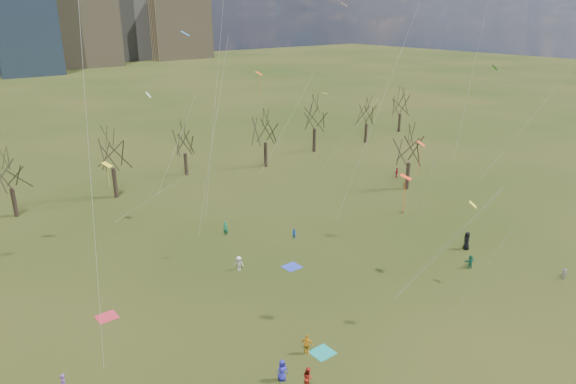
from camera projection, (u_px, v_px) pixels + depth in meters
ground at (377, 308)px, 43.19m from camera, size 500.00×500.00×0.00m
bare_tree_row at (170, 149)px, 68.49m from camera, size 113.04×29.80×9.50m
blanket_teal at (322, 353)px, 37.51m from camera, size 1.60×1.50×0.03m
blanket_navy at (292, 267)px, 49.99m from camera, size 1.60×1.50×0.03m
blanket_crimson at (107, 317)px, 41.85m from camera, size 1.60×1.50×0.03m
person_0 at (282, 370)px, 34.49m from camera, size 0.86×0.65×1.58m
person_2 at (308, 378)px, 33.82m from camera, size 0.76×0.89×1.59m
person_3 at (564, 274)px, 47.61m from camera, size 0.78×0.79×1.09m
person_4 at (307, 344)px, 37.18m from camera, size 0.84×1.00×1.60m
person_5 at (470, 262)px, 49.56m from camera, size 1.33×0.79×1.37m
person_6 at (467, 241)px, 53.37m from camera, size 1.09×1.13×1.96m
person_8 at (294, 234)px, 55.87m from camera, size 0.64×0.71×1.22m
person_9 at (239, 263)px, 49.09m from camera, size 1.03×1.09×1.48m
person_10 at (397, 172)px, 76.42m from camera, size 0.95×0.61×1.50m
person_13 at (225, 228)px, 56.79m from camera, size 0.69×0.72×1.67m
kites_airborne at (310, 120)px, 53.24m from camera, size 76.49×43.36×33.10m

